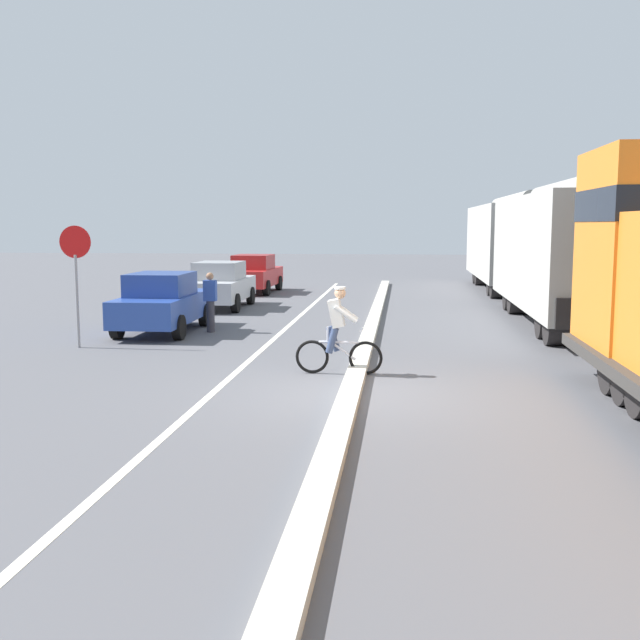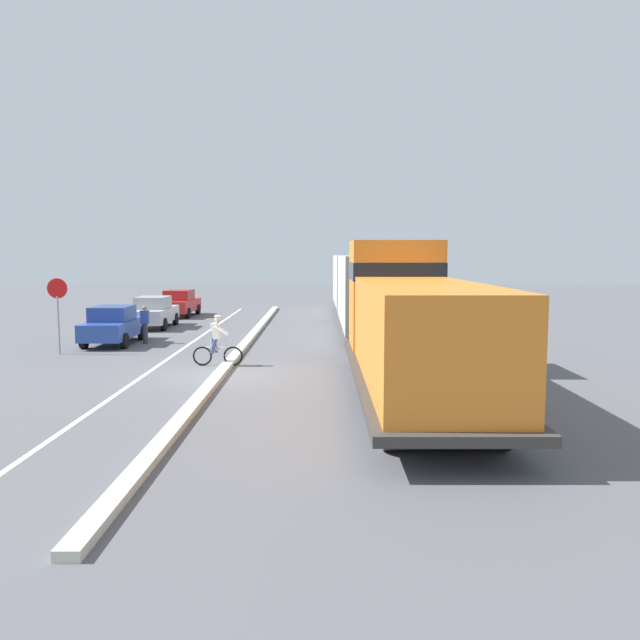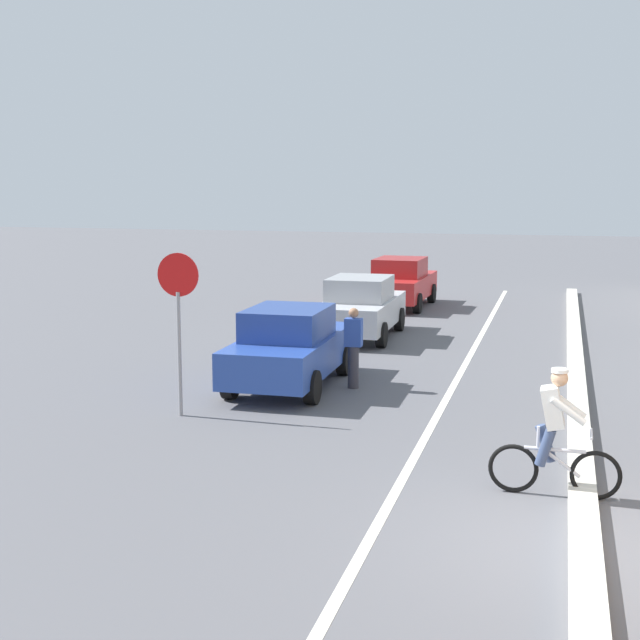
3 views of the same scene
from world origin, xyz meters
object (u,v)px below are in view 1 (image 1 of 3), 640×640
cyclist (338,333)px  pedestrian_by_cars (210,301)px  parked_car_blue (163,302)px  stop_sign (76,262)px  hopper_car_lead (567,254)px  parked_car_red (254,274)px  parked_car_silver (220,285)px  hopper_car_middle (510,243)px

cyclist → pedestrian_by_cars: size_ratio=1.06×
parked_car_blue → stop_sign: bearing=-114.2°
hopper_car_lead → parked_car_blue: size_ratio=2.51×
parked_car_blue → parked_car_red: bearing=89.4°
hopper_car_lead → parked_car_silver: (-10.98, 3.26, -1.26)m
pedestrian_by_cars → hopper_car_middle: bearing=55.0°
cyclist → hopper_car_lead: bearing=52.8°
hopper_car_lead → hopper_car_middle: size_ratio=1.00×
parked_car_silver → parked_car_red: 5.99m
hopper_car_lead → parked_car_blue: hopper_car_lead is taller
parked_car_silver → pedestrian_by_cars: (1.14, -5.71, 0.03)m
parked_car_silver → pedestrian_by_cars: same height
hopper_car_middle → parked_car_red: hopper_car_middle is taller
hopper_car_lead → pedestrian_by_cars: size_ratio=6.54×
cyclist → hopper_car_middle: bearing=73.0°
parked_car_silver → cyclist: cyclist is taller
hopper_car_middle → cyclist: (-5.91, -19.38, -1.26)m
cyclist → stop_sign: (-6.39, 2.47, 1.21)m
parked_car_blue → stop_sign: (-1.19, -2.66, 1.21)m
hopper_car_middle → cyclist: size_ratio=6.18×
parked_car_silver → hopper_car_lead: bearing=-16.6°
hopper_car_middle → pedestrian_by_cars: bearing=-125.0°
hopper_car_lead → parked_car_silver: size_ratio=2.51×
hopper_car_middle → parked_car_silver: bearing=-142.8°
parked_car_silver → stop_sign: 8.76m
parked_car_silver → stop_sign: (-1.32, -8.57, 1.21)m
parked_car_silver → parked_car_red: size_ratio=0.99×
pedestrian_by_cars → stop_sign: bearing=-130.7°
hopper_car_middle → stop_sign: bearing=-126.0°
hopper_car_lead → hopper_car_middle: (0.00, 11.60, 0.00)m
hopper_car_middle → parked_car_silver: hopper_car_middle is taller
hopper_car_lead → stop_sign: size_ratio=3.68×
hopper_car_lead → parked_car_blue: (-11.11, -2.65, -1.26)m
parked_car_red → stop_sign: (-1.31, -14.56, 1.21)m
parked_car_blue → parked_car_silver: size_ratio=1.00×
cyclist → pedestrian_by_cars: 6.62m
parked_car_blue → parked_car_red: size_ratio=0.99×
parked_car_silver → cyclist: (5.07, -11.04, 0.00)m
parked_car_blue → hopper_car_lead: bearing=13.4°
stop_sign → pedestrian_by_cars: 3.95m
hopper_car_lead → hopper_car_middle: same height
parked_car_red → stop_sign: size_ratio=1.47×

